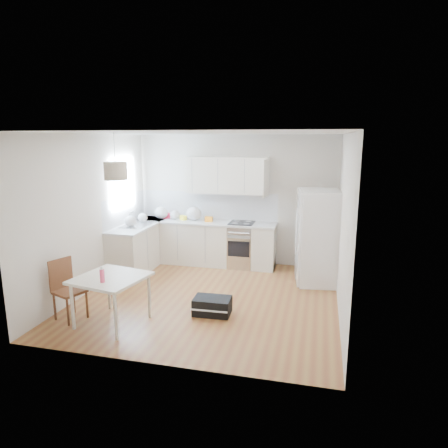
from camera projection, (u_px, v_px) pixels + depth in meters
The scene contains 29 objects.
floor at pixel (209, 297), 6.71m from camera, with size 4.20×4.20×0.00m, color brown.
ceiling at pixel (207, 133), 6.14m from camera, with size 4.20×4.20×0.00m, color white.
wall_back at pixel (235, 200), 8.42m from camera, with size 4.20×4.20×0.00m, color beige.
wall_left at pixel (92, 213), 6.91m from camera, with size 4.20×4.20×0.00m, color beige.
wall_right at pixel (344, 225), 5.93m from camera, with size 4.20×4.20×0.00m, color beige.
window_glassblock at pixel (123, 183), 7.92m from camera, with size 0.02×1.00×1.00m, color #BFE0F9.
cabinets_back at pixel (205, 243), 8.46m from camera, with size 3.00×0.60×0.88m, color silver.
cabinets_left at pixel (140, 247), 8.17m from camera, with size 0.60×1.80×0.88m, color silver.
counter_back at pixel (204, 222), 8.37m from camera, with size 3.02×0.64×0.04m, color #B5B8BA.
counter_left at pixel (139, 225), 8.08m from camera, with size 0.64×1.82×0.04m, color #B5B8BA.
backsplash_back at pixel (208, 205), 8.58m from camera, with size 3.00×0.01×0.58m, color white.
backsplash_left at pixel (125, 209), 8.08m from camera, with size 0.01×1.80×0.58m, color white.
upper_cabinets at pixel (227, 175), 8.19m from camera, with size 1.70×0.32×0.75m, color silver.
range_oven at pixel (242, 246), 8.28m from camera, with size 0.50×0.61×0.88m, color silver, non-canonical shape.
sink at pixel (138, 225), 8.03m from camera, with size 0.50×0.80×0.16m, color silver, non-canonical shape.
refrigerator at pixel (319, 237), 7.27m from camera, with size 0.83×0.86×1.72m, color white, non-canonical shape.
dining_table at pixel (111, 282), 5.64m from camera, with size 1.05×1.05×0.71m.
dining_chair at pixel (70, 290), 5.82m from camera, with size 0.38×0.38×0.89m, color #512B18, non-canonical shape.
drink_bottle at pixel (102, 275), 5.39m from camera, with size 0.06×0.06×0.22m, color #F0426A.
gym_bag at pixel (212, 306), 6.05m from camera, with size 0.56×0.36×0.26m, color black.
pendant_lamp at pixel (116, 171), 5.49m from camera, with size 0.32×0.32×0.25m, color beige.
grocery_bag_a at pixel (161, 213), 8.59m from camera, with size 0.29×0.25×0.26m, color silver.
grocery_bag_b at pixel (175, 215), 8.53m from camera, with size 0.21×0.18×0.19m, color silver.
grocery_bag_c at pixel (194, 213), 8.44m from camera, with size 0.32×0.27×0.29m, color silver.
grocery_bag_d at pixel (143, 218), 8.27m from camera, with size 0.20×0.17×0.18m, color silver.
grocery_bag_e at pixel (131, 221), 7.83m from camera, with size 0.24×0.21×0.22m, color silver.
snack_orange at pixel (209, 219), 8.30m from camera, with size 0.15×0.10×0.11m, color orange.
snack_yellow at pixel (183, 218), 8.47m from camera, with size 0.14×0.09×0.10m, color yellow.
snack_red at pixel (166, 216), 8.65m from camera, with size 0.16×0.10×0.11m, color red.
Camera 1 is at (1.75, -6.06, 2.61)m, focal length 32.00 mm.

